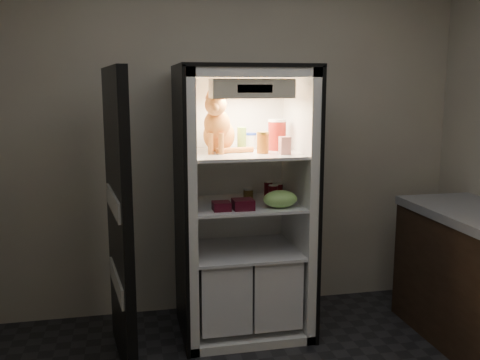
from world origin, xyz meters
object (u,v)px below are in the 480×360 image
Objects in this scene: tabby_cat at (218,128)px; berry_box_left at (222,206)px; cream_carton at (285,146)px; soda_can_c at (273,194)px; refrigerator at (242,221)px; parmesan_shaker at (242,139)px; pepper_jar at (277,135)px; berry_box_right at (243,204)px; soda_can_b at (278,192)px; salsa_jar at (263,143)px; mayo_tub at (250,141)px; condiment_jar at (248,195)px; soda_can_a at (268,190)px; grape_bag at (280,199)px.

tabby_cat is 0.54m from berry_box_left.
soda_can_c is (-0.05, 0.10, -0.35)m from cream_carton.
refrigerator is 15.04× the size of soda_can_c.
berry_box_left is at bearing -125.86° from parmesan_shaker.
tabby_cat reaches higher than pepper_jar.
refrigerator reaches higher than berry_box_right.
parmesan_shaker is 0.52m from berry_box_left.
soda_can_b is at bearing 28.16° from berry_box_left.
refrigerator is at bearing 151.71° from soda_can_c.
mayo_tub is at bearing 95.90° from salsa_jar.
soda_can_b is 0.23m from condiment_jar.
soda_can_b is at bearing -5.06° from parmesan_shaker.
condiment_jar is at bearing 127.35° from salsa_jar.
parmesan_shaker is 0.46m from soda_can_b.
soda_can_c is 1.32× the size of condiment_jar.
soda_can_b reaches higher than berry_box_right.
refrigerator is 8.70× the size of pepper_jar.
cream_carton is 0.92× the size of soda_can_c.
salsa_jar is 0.39m from condiment_jar.
salsa_jar is at bearing 36.78° from berry_box_right.
tabby_cat is 3.78× the size of soda_can_a.
grape_bag is at bearing -100.56° from pepper_jar.
soda_can_c reaches higher than condiment_jar.
tabby_cat reaches higher than soda_can_a.
grape_bag is 0.40m from berry_box_left.
mayo_tub is 0.37m from soda_can_a.
condiment_jar is 0.83× the size of berry_box_left.
refrigerator is 0.66m from pepper_jar.
mayo_tub is 0.81× the size of salsa_jar.
mayo_tub is 0.20m from pepper_jar.
parmesan_shaker reaches higher than cream_carton.
soda_can_b is at bearing -35.87° from mayo_tub.
cream_carton reaches higher than soda_can_b.
condiment_jar is (-0.05, -0.15, -0.36)m from mayo_tub.
berry_box_left is at bearing -159.61° from soda_can_c.
soda_can_a reaches higher than condiment_jar.
parmesan_shaker reaches higher than salsa_jar.
mayo_tub is 0.87× the size of berry_box_right.
pepper_jar is at bearing 19.69° from tabby_cat.
cream_carton is at bearing 8.67° from berry_box_right.
tabby_cat is at bearing -176.82° from pepper_jar.
grape_bag is 2.03× the size of berry_box_left.
mayo_tub is 0.52m from grape_bag.
cream_carton is at bearing -9.61° from tabby_cat.
soda_can_c is 0.29m from berry_box_right.
refrigerator is 0.30m from soda_can_a.
soda_can_b is 1.01× the size of berry_box_left.
mayo_tub reaches higher than berry_box_right.
pepper_jar is (0.17, -0.10, 0.05)m from mayo_tub.
berry_box_right is at bearing -138.34° from pepper_jar.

